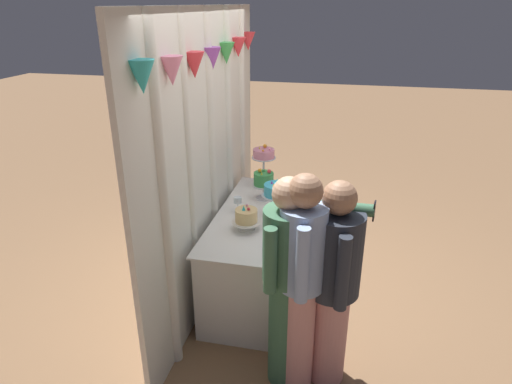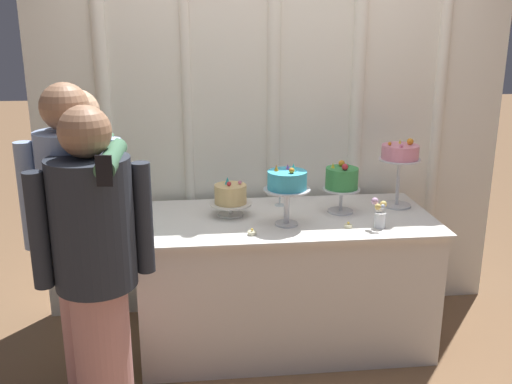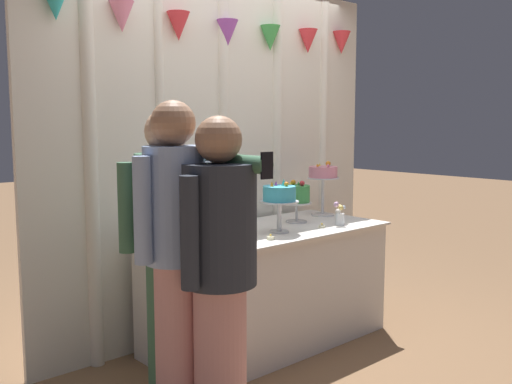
% 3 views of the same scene
% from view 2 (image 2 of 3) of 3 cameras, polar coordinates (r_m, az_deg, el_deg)
% --- Properties ---
extents(ground_plane, '(24.00, 24.00, 0.00)m').
position_cam_2_polar(ground_plane, '(3.59, 3.01, -15.20)').
color(ground_plane, '#846042').
extents(draped_curtain, '(2.99, 0.16, 2.54)m').
position_cam_2_polar(draped_curtain, '(3.66, 1.83, 7.89)').
color(draped_curtain, white).
rests_on(draped_curtain, ground_plane).
extents(cake_table, '(1.71, 0.80, 0.80)m').
position_cam_2_polar(cake_table, '(3.48, 2.85, -8.72)').
color(cake_table, white).
rests_on(cake_table, ground_plane).
extents(cake_display_leftmost, '(0.24, 0.24, 0.23)m').
position_cam_2_polar(cake_display_leftmost, '(3.33, -2.54, -0.42)').
color(cake_display_leftmost, silver).
rests_on(cake_display_leftmost, cake_table).
extents(cake_display_midleft, '(0.26, 0.26, 0.35)m').
position_cam_2_polar(cake_display_midleft, '(3.14, 3.10, 0.87)').
color(cake_display_midleft, silver).
rests_on(cake_display_midleft, cake_table).
extents(cake_display_midright, '(0.22, 0.22, 0.31)m').
position_cam_2_polar(cake_display_midright, '(3.40, 8.49, 1.12)').
color(cake_display_midright, silver).
rests_on(cake_display_midright, cake_table).
extents(cake_display_rightmost, '(0.25, 0.25, 0.42)m').
position_cam_2_polar(cake_display_rightmost, '(3.55, 14.08, 3.37)').
color(cake_display_rightmost, silver).
rests_on(cake_display_rightmost, cake_table).
extents(wine_glass, '(0.07, 0.07, 0.15)m').
position_cam_2_polar(wine_glass, '(3.51, 2.45, 0.40)').
color(wine_glass, silver).
rests_on(wine_glass, cake_table).
extents(flower_vase, '(0.09, 0.09, 0.17)m').
position_cam_2_polar(flower_vase, '(3.21, 12.15, -2.14)').
color(flower_vase, silver).
rests_on(flower_vase, cake_table).
extents(tealight_far_left, '(0.05, 0.05, 0.04)m').
position_cam_2_polar(tealight_far_left, '(3.05, -0.39, -4.06)').
color(tealight_far_left, beige).
rests_on(tealight_far_left, cake_table).
extents(tealight_near_left, '(0.05, 0.05, 0.03)m').
position_cam_2_polar(tealight_near_left, '(3.20, 9.13, -3.33)').
color(tealight_near_left, beige).
rests_on(tealight_near_left, cake_table).
extents(guest_girl_blue_dress, '(0.46, 0.75, 1.59)m').
position_cam_2_polar(guest_girl_blue_dress, '(2.94, -16.44, -4.13)').
color(guest_girl_blue_dress, '#3D6B4C').
rests_on(guest_girl_blue_dress, ground_plane).
extents(guest_man_pink_jacket, '(0.47, 0.33, 1.63)m').
position_cam_2_polar(guest_man_pink_jacket, '(2.85, -17.35, -4.27)').
color(guest_man_pink_jacket, '#D6938E').
rests_on(guest_man_pink_jacket, ground_plane).
extents(guest_man_dark_suit, '(0.51, 0.44, 1.56)m').
position_cam_2_polar(guest_man_dark_suit, '(2.67, -15.57, -7.10)').
color(guest_man_dark_suit, '#D6938E').
rests_on(guest_man_dark_suit, ground_plane).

